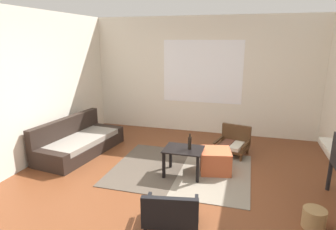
# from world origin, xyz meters

# --- Properties ---
(ground_plane) EXTENTS (7.80, 7.80, 0.00)m
(ground_plane) POSITION_xyz_m (0.00, 0.00, 0.00)
(ground_plane) COLOR brown
(far_wall_with_window) EXTENTS (5.60, 0.13, 2.70)m
(far_wall_with_window) POSITION_xyz_m (0.00, 3.06, 1.35)
(far_wall_with_window) COLOR silver
(far_wall_with_window) RESTS_ON ground
(side_wall_left) EXTENTS (0.12, 6.60, 2.70)m
(side_wall_left) POSITION_xyz_m (-2.66, 0.30, 1.35)
(side_wall_left) COLOR silver
(side_wall_left) RESTS_ON ground
(area_rug) EXTENTS (2.32, 1.87, 0.01)m
(area_rug) POSITION_xyz_m (0.03, 0.80, 0.01)
(area_rug) COLOR #4C4238
(area_rug) RESTS_ON ground
(couch) EXTENTS (1.03, 1.93, 0.68)m
(couch) POSITION_xyz_m (-2.10, 1.01, 0.21)
(couch) COLOR black
(couch) RESTS_ON ground
(coffee_table) EXTENTS (0.63, 0.49, 0.46)m
(coffee_table) POSITION_xyz_m (0.11, 0.64, 0.36)
(coffee_table) COLOR black
(coffee_table) RESTS_ON ground
(armchair_by_window) EXTENTS (0.69, 0.67, 0.54)m
(armchair_by_window) POSITION_xyz_m (0.85, 1.80, 0.24)
(armchair_by_window) COLOR #472D19
(armchair_by_window) RESTS_ON ground
(armchair_striped_foreground) EXTENTS (0.72, 0.65, 0.52)m
(armchair_striped_foreground) POSITION_xyz_m (0.29, -0.79, 0.23)
(armchair_striped_foreground) COLOR black
(armchair_striped_foreground) RESTS_ON ground
(ottoman_orange) EXTENTS (0.58, 0.58, 0.39)m
(ottoman_orange) POSITION_xyz_m (0.61, 0.90, 0.19)
(ottoman_orange) COLOR #BC5633
(ottoman_orange) RESTS_ON ground
(glass_bottle) EXTENTS (0.06, 0.06, 0.26)m
(glass_bottle) POSITION_xyz_m (0.21, 0.65, 0.57)
(glass_bottle) COLOR black
(glass_bottle) RESTS_ON coffee_table
(wicker_basket) EXTENTS (0.27, 0.27, 0.24)m
(wicker_basket) POSITION_xyz_m (1.92, -0.28, 0.12)
(wicker_basket) COLOR #9E7A4C
(wicker_basket) RESTS_ON ground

